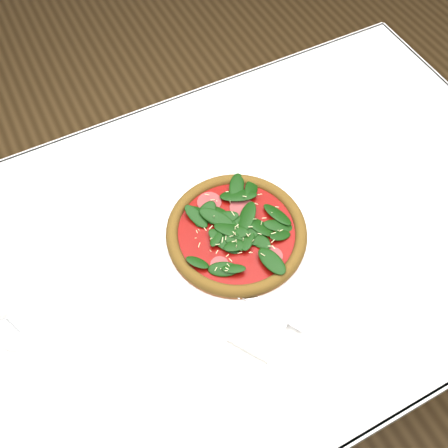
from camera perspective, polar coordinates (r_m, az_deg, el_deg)
ground at (r=1.66m, az=2.30°, el=-14.17°), size 6.00×6.00×0.00m
dining_table at (r=1.06m, az=3.51°, el=-3.51°), size 1.21×0.81×0.75m
plate at (r=0.95m, az=1.42°, el=-1.36°), size 0.31×0.31×0.01m
pizza at (r=0.94m, az=1.44°, el=-0.82°), size 0.27×0.27×0.03m
napkin at (r=0.89m, az=5.18°, el=-9.83°), size 0.18×0.16×0.01m
fork at (r=0.89m, az=3.43°, el=-8.64°), size 0.11×0.16×0.00m
saucer_far at (r=1.20m, az=10.61°, el=13.68°), size 0.14×0.14×0.01m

